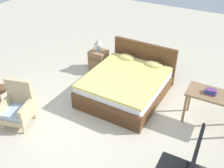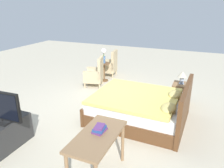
# 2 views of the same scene
# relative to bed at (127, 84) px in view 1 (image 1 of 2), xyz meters

# --- Properties ---
(ground_plane) EXTENTS (16.00, 16.00, 0.00)m
(ground_plane) POSITION_rel_bed_xyz_m (-0.22, -1.00, -0.30)
(ground_plane) COLOR beige
(bed) EXTENTS (1.70, 2.03, 0.96)m
(bed) POSITION_rel_bed_xyz_m (0.00, 0.00, 0.00)
(bed) COLOR brown
(bed) RESTS_ON ground_plane
(armchair_by_window_right) EXTENTS (0.66, 0.66, 0.92)m
(armchair_by_window_right) POSITION_rel_bed_xyz_m (-1.51, -1.88, 0.08)
(armchair_by_window_right) COLOR #CCB284
(armchair_by_window_right) RESTS_ON ground_plane
(side_table) EXTENTS (0.40, 0.40, 0.61)m
(side_table) POSITION_rel_bed_xyz_m (-2.06, -1.84, 0.08)
(side_table) COLOR brown
(side_table) RESTS_ON ground_plane
(nightstand) EXTENTS (0.44, 0.41, 0.56)m
(nightstand) POSITION_rel_bed_xyz_m (-1.18, 0.70, -0.02)
(nightstand) COLOR #997047
(nightstand) RESTS_ON ground_plane
(table_lamp) EXTENTS (0.22, 0.22, 0.33)m
(table_lamp) POSITION_rel_bed_xyz_m (-1.18, 0.70, 0.47)
(table_lamp) COLOR #9EADC6
(table_lamp) RESTS_ON nightstand
(tv_flatscreen) EXTENTS (0.21, 0.88, 0.59)m
(tv_flatscreen) POSITION_rel_bed_xyz_m (1.91, -1.93, 0.53)
(tv_flatscreen) COLOR black
(tv_flatscreen) RESTS_ON tv_stand
(vanity_desk) EXTENTS (1.04, 0.52, 0.72)m
(vanity_desk) POSITION_rel_bed_xyz_m (1.88, -0.11, 0.32)
(vanity_desk) COLOR #8E6B47
(vanity_desk) RESTS_ON ground_plane
(book_stack) EXTENTS (0.23, 0.17, 0.09)m
(book_stack) POSITION_rel_bed_xyz_m (1.80, -0.11, 0.47)
(book_stack) COLOR #66387A
(book_stack) RESTS_ON vanity_desk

